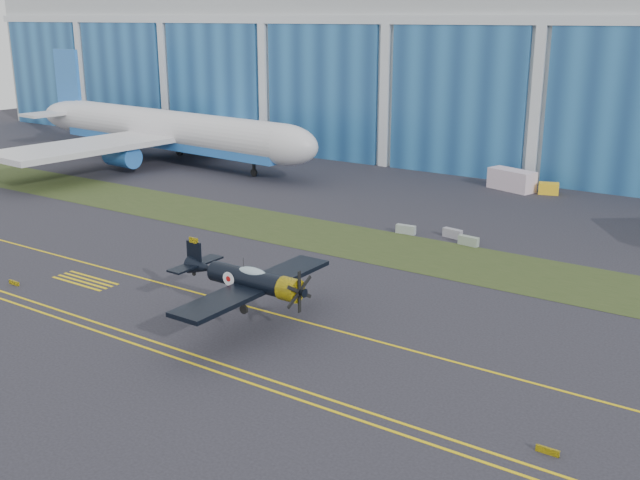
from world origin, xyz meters
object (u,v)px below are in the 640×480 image
Objects in this scene: warbird at (248,279)px; jetliner at (167,88)px; tug at (549,188)px; shipping_container at (512,180)px.

jetliner is (-49.65, 42.11, 7.36)m from warbird.
tug is at bearing 15.63° from jetliner.
tug is (4.51, 52.70, -2.85)m from warbird.
warbird is 6.02× the size of tug.
jetliner is 56.13m from tug.
shipping_container is at bearing 90.78° from warbird.
jetliner reaches higher than warbird.
warbird reaches higher than shipping_container.
jetliner reaches higher than shipping_container.
shipping_container is (49.55, 10.22, -9.62)m from jetliner.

